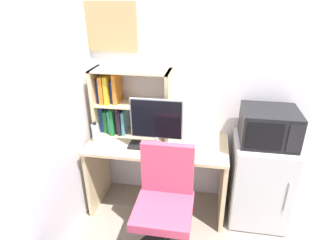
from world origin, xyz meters
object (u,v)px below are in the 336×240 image
water_bottle (96,133)px  mini_fridge (260,181)px  monitor (157,123)px  keyboard (154,146)px  computer_mouse (185,148)px  microwave (269,126)px  wall_corkboard (99,27)px  desk_chair (165,212)px  hutch_bookshelf (121,102)px

water_bottle → mini_fridge: size_ratio=0.24×
monitor → keyboard: 0.25m
computer_mouse → mini_fridge: mini_fridge is taller
monitor → microwave: size_ratio=1.03×
microwave → wall_corkboard: size_ratio=0.66×
water_bottle → desk_chair: desk_chair is taller
monitor → water_bottle: monitor is taller
microwave → mini_fridge: bearing=-90.0°
keyboard → microwave: size_ratio=1.00×
monitor → keyboard: bearing=133.4°
water_bottle → microwave: microwave is taller
computer_mouse → desk_chair: bearing=-102.5°
computer_mouse → water_bottle: bearing=179.6°
monitor → microwave: 0.94m
keyboard → desk_chair: bearing=-69.3°
hutch_bookshelf → wall_corkboard: 0.69m
monitor → keyboard: (-0.03, 0.03, -0.25)m
mini_fridge → microwave: (-0.00, 0.00, 0.56)m
mini_fridge → desk_chair: desk_chair is taller
water_bottle → mini_fridge: 1.56m
keyboard → hutch_bookshelf: bearing=145.5°
hutch_bookshelf → water_bottle: bearing=-128.5°
computer_mouse → hutch_bookshelf: bearing=159.4°
microwave → wall_corkboard: 1.70m
hutch_bookshelf → water_bottle: (-0.18, -0.23, -0.22)m
monitor → mini_fridge: monitor is taller
keyboard → mini_fridge: bearing=6.0°
microwave → desk_chair: bearing=-145.0°
computer_mouse → keyboard: bearing=-177.7°
computer_mouse → microwave: (0.69, 0.09, 0.22)m
hutch_bookshelf → computer_mouse: (0.63, -0.24, -0.30)m
hutch_bookshelf → keyboard: hutch_bookshelf is taller
hutch_bookshelf → water_bottle: size_ratio=3.64×
hutch_bookshelf → keyboard: 0.53m
mini_fridge → wall_corkboard: (-1.51, 0.26, 1.30)m
mini_fridge → microwave: size_ratio=1.81×
mini_fridge → microwave: bearing=90.0°
monitor → water_bottle: bearing=175.1°
hutch_bookshelf → desk_chair: (0.53, -0.70, -0.62)m
computer_mouse → monitor: bearing=-169.7°
wall_corkboard → keyboard: bearing=-32.9°
microwave → hutch_bookshelf: bearing=173.7°
hutch_bookshelf → desk_chair: bearing=-52.6°
hutch_bookshelf → water_bottle: hutch_bookshelf is taller
computer_mouse → water_bottle: 0.82m
monitor → microwave: monitor is taller
keyboard → desk_chair: (0.17, -0.45, -0.32)m
hutch_bookshelf → desk_chair: hutch_bookshelf is taller
hutch_bookshelf → wall_corkboard: (-0.19, 0.11, 0.66)m
microwave → desk_chair: (-0.79, -0.55, -0.54)m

